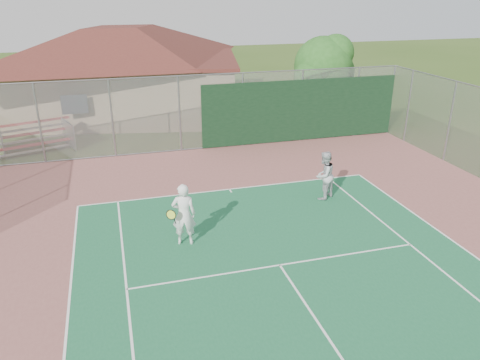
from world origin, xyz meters
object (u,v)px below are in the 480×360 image
tree (324,68)px  player_white_front (184,215)px  player_grey_back (324,176)px  bleachers (34,136)px  clubhouse (122,63)px

tree → player_white_front: bearing=-131.6°
player_grey_back → tree: bearing=-145.2°
bleachers → tree: bearing=-20.6°
bleachers → player_grey_back: (10.68, -8.98, 0.24)m
tree → player_grey_back: (-3.86, -8.51, -2.39)m
clubhouse → player_grey_back: bearing=-55.7°
clubhouse → tree: bearing=-20.3°
clubhouse → tree: size_ratio=3.14×
tree → player_grey_back: tree is taller
player_grey_back → player_white_front: bearing=-11.5°
clubhouse → bleachers: size_ratio=4.15×
bleachers → clubhouse: bearing=33.2°
player_white_front → bleachers: bearing=-50.7°
bleachers → tree: tree is taller
tree → player_grey_back: 9.65m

